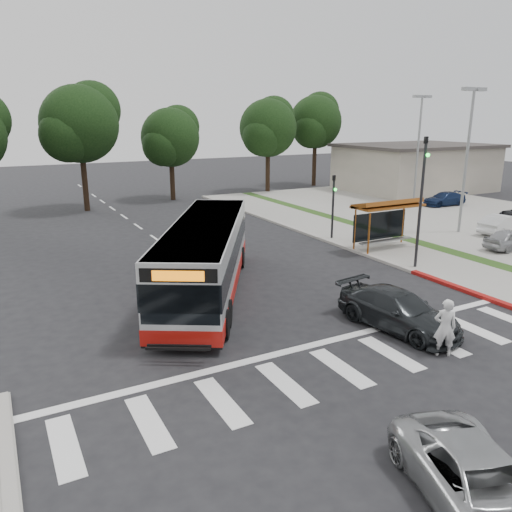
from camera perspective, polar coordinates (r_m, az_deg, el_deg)
ground at (r=19.61m, az=0.72°, el=-6.52°), size 140.00×140.00×0.00m
sidewalk_east at (r=31.87m, az=11.19°, el=2.05°), size 4.00×40.00×0.12m
curb_east at (r=30.67m, az=8.28°, el=1.68°), size 0.30×40.00×0.15m
curb_east_red at (r=23.72m, az=22.68°, el=-3.58°), size 0.32×6.00×0.15m
parking_lot at (r=41.64m, az=22.40°, el=4.32°), size 18.00×36.00×0.10m
commercial_building at (r=54.46m, az=17.72°, el=9.46°), size 14.00×10.00×4.40m
building_roof_cap at (r=54.29m, az=17.92°, el=11.92°), size 14.60×10.60×0.30m
crosswalk_ladder at (r=15.83m, az=9.69°, el=-12.45°), size 18.00×2.60×0.01m
bus_shelter at (r=29.15m, az=14.70°, el=5.18°), size 4.20×1.60×2.86m
traffic_signal_ne_tall at (r=25.54m, az=18.42°, el=6.94°), size 0.18×0.37×6.50m
traffic_signal_ne_short at (r=30.93m, az=8.82°, el=6.32°), size 0.18×0.37×4.00m
lot_light_front at (r=34.62m, az=23.12°, el=11.98°), size 1.90×0.35×9.01m
lot_light_mid at (r=45.76m, az=18.15°, el=13.05°), size 1.90×0.35×9.01m
tree_ne_a at (r=50.51m, az=1.42°, el=14.52°), size 6.16×5.74×9.30m
tree_ne_b at (r=55.92m, az=6.85°, el=15.07°), size 6.16×5.74×10.02m
tree_north_a at (r=42.53m, az=-19.44°, el=14.17°), size 6.60×6.15×10.17m
tree_north_b at (r=46.43m, az=-9.70°, el=13.31°), size 5.72×5.33×8.43m
transit_bus at (r=21.39m, az=-5.75°, el=-0.28°), size 8.32×11.71×3.11m
pedestrian at (r=17.04m, az=20.79°, el=-7.65°), size 0.83×0.77×1.91m
dark_sedan at (r=18.72m, az=15.92°, el=-5.99°), size 2.63×4.99×1.38m
silver_suv_south at (r=11.31m, az=24.41°, el=-22.80°), size 3.31×4.87×1.24m
parked_car_0 at (r=31.81m, az=27.15°, el=1.73°), size 3.48×1.49×1.17m
parked_car_1 at (r=35.78m, az=26.36°, el=3.28°), size 3.96×1.82×1.26m
parked_car_3 at (r=45.39m, az=20.72°, el=6.13°), size 3.99×1.82×1.13m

